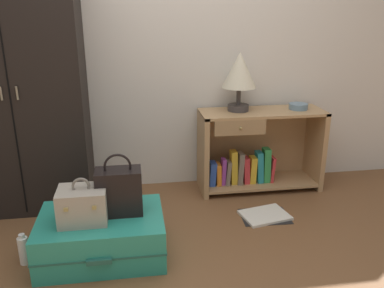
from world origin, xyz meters
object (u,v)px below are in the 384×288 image
object	(u,v)px
wardrobe	(18,87)
suitcase_large	(102,236)
bookshelf	(255,151)
table_lamp	(240,73)
bottle	(24,250)
train_case	(83,205)
bowl	(298,106)
open_book_on_floor	(265,215)
handbag	(119,191)

from	to	relation	value
wardrobe	suitcase_large	xyz separation A→B (m)	(0.58, -0.79, -0.80)
bookshelf	table_lamp	world-z (taller)	table_lamp
wardrobe	bottle	bearing A→B (deg)	-81.97
table_lamp	train_case	world-z (taller)	table_lamp
bookshelf	table_lamp	bearing A→B (deg)	171.94
table_lamp	bowl	bearing A→B (deg)	-2.90
train_case	bottle	xyz separation A→B (m)	(-0.37, 0.03, -0.29)
train_case	open_book_on_floor	world-z (taller)	train_case
table_lamp	bowl	xyz separation A→B (m)	(0.50, -0.03, -0.29)
bottle	open_book_on_floor	xyz separation A→B (m)	(1.63, 0.33, -0.08)
bowl	handbag	bearing A→B (deg)	-151.09
bottle	open_book_on_floor	world-z (taller)	bottle
train_case	open_book_on_floor	size ratio (longest dim) A/B	0.74
suitcase_large	table_lamp	bearing A→B (deg)	38.69
wardrobe	bowl	size ratio (longest dim) A/B	12.19
train_case	bookshelf	bearing A→B (deg)	33.55
wardrobe	suitcase_large	bearing A→B (deg)	-53.77
table_lamp	wardrobe	bearing A→B (deg)	-177.52
train_case	suitcase_large	bearing A→B (deg)	23.38
train_case	open_book_on_floor	xyz separation A→B (m)	(1.25, 0.36, -0.37)
train_case	bottle	world-z (taller)	train_case
wardrobe	bottle	distance (m)	1.17
wardrobe	open_book_on_floor	bearing A→B (deg)	-15.15
suitcase_large	bottle	distance (m)	0.47
train_case	bowl	bearing A→B (deg)	27.64
bowl	suitcase_large	size ratio (longest dim) A/B	0.20
handbag	bowl	bearing A→B (deg)	28.91
bowl	suitcase_large	distance (m)	1.88
bookshelf	table_lamp	xyz separation A→B (m)	(-0.16, 0.02, 0.66)
bookshelf	train_case	distance (m)	1.59
wardrobe	bowl	distance (m)	2.17
bottle	open_book_on_floor	distance (m)	1.66
table_lamp	bottle	size ratio (longest dim) A/B	2.36
wardrobe	handbag	size ratio (longest dim) A/B	4.83
handbag	bottle	world-z (taller)	handbag
wardrobe	suitcase_large	distance (m)	1.27
bookshelf	train_case	world-z (taller)	bookshelf
wardrobe	bowl	world-z (taller)	wardrobe
table_lamp	bottle	xyz separation A→B (m)	(-1.54, -0.87, -0.90)
wardrobe	open_book_on_floor	xyz separation A→B (m)	(1.74, -0.47, -0.93)
bottle	bookshelf	bearing A→B (deg)	26.64
table_lamp	train_case	bearing A→B (deg)	-142.33
train_case	handbag	size ratio (longest dim) A/B	0.72
wardrobe	open_book_on_floor	world-z (taller)	wardrobe
wardrobe	handbag	xyz separation A→B (m)	(0.70, -0.76, -0.52)
open_book_on_floor	table_lamp	bearing A→B (deg)	99.06
suitcase_large	bottle	size ratio (longest dim) A/B	3.83
bowl	open_book_on_floor	distance (m)	0.96
table_lamp	open_book_on_floor	world-z (taller)	table_lamp
bookshelf	handbag	bearing A→B (deg)	-143.97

